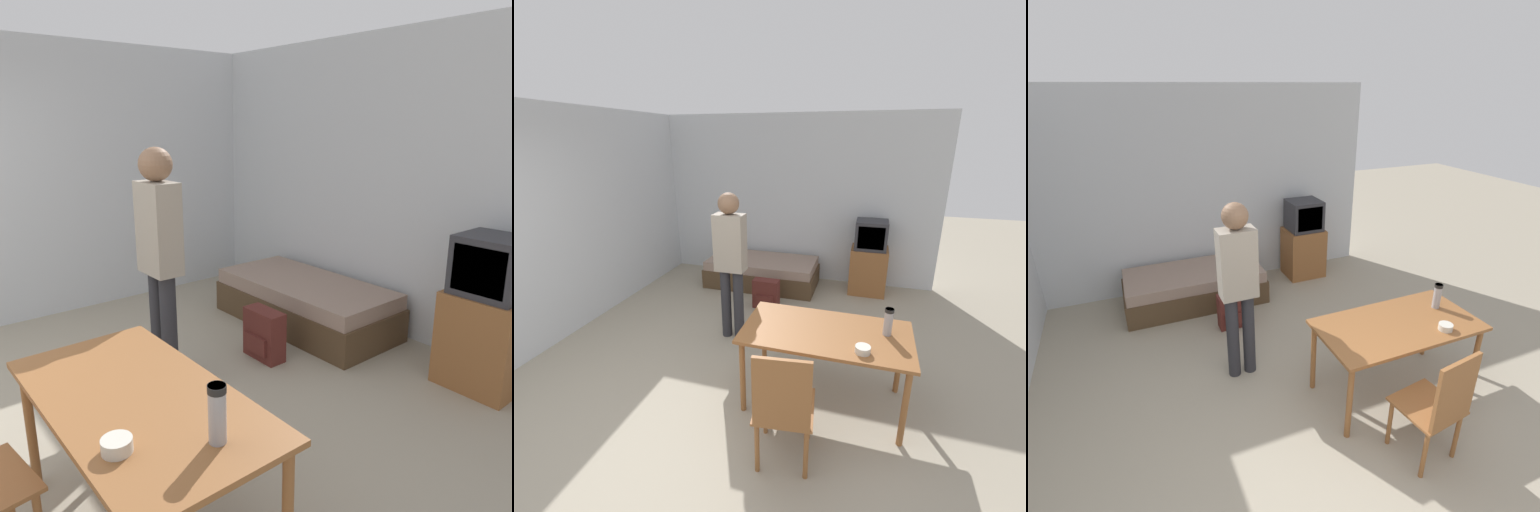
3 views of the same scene
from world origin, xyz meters
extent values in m
plane|color=#9E937F|center=(0.00, 0.00, 0.00)|extent=(20.00, 20.00, 0.00)
cube|color=silver|center=(0.00, 3.90, 1.35)|extent=(5.02, 0.06, 2.70)
cube|color=silver|center=(-2.04, 1.93, 1.35)|extent=(0.06, 4.87, 2.70)
cube|color=#4C3823|center=(-0.18, 3.36, 0.15)|extent=(1.78, 0.86, 0.30)
cube|color=gray|center=(-0.18, 3.36, 0.37)|extent=(1.73, 0.83, 0.14)
cube|color=brown|center=(1.49, 3.55, 0.36)|extent=(0.55, 0.47, 0.72)
cube|color=#2D2D33|center=(1.49, 3.55, 0.94)|extent=(0.46, 0.43, 0.43)
cube|color=black|center=(1.49, 3.34, 0.94)|extent=(0.38, 0.01, 0.34)
cube|color=brown|center=(1.17, 0.95, 0.72)|extent=(1.44, 0.75, 0.03)
cylinder|color=brown|center=(0.50, 0.63, 0.35)|extent=(0.05, 0.05, 0.71)
cylinder|color=brown|center=(1.83, 0.63, 0.35)|extent=(0.05, 0.05, 0.71)
cylinder|color=brown|center=(0.50, 1.27, 0.35)|extent=(0.05, 0.05, 0.71)
cylinder|color=brown|center=(1.83, 1.27, 0.35)|extent=(0.05, 0.05, 0.71)
cube|color=brown|center=(0.97, 0.29, 0.45)|extent=(0.48, 0.48, 0.02)
cube|color=brown|center=(0.99, 0.09, 0.73)|extent=(0.40, 0.08, 0.54)
cylinder|color=brown|center=(1.12, 0.49, 0.22)|extent=(0.04, 0.04, 0.44)
cylinder|color=brown|center=(0.77, 0.44, 0.22)|extent=(0.04, 0.04, 0.44)
cylinder|color=brown|center=(1.16, 0.14, 0.22)|extent=(0.04, 0.04, 0.44)
cylinder|color=brown|center=(0.81, 0.10, 0.22)|extent=(0.04, 0.04, 0.44)
cylinder|color=#28282D|center=(-0.13, 1.74, 0.44)|extent=(0.12, 0.12, 0.87)
cylinder|color=#28282D|center=(0.03, 1.74, 0.44)|extent=(0.12, 0.12, 0.87)
cube|color=#9E9384|center=(-0.05, 1.74, 1.20)|extent=(0.34, 0.20, 0.66)
sphere|color=#846047|center=(-0.05, 1.74, 1.65)|extent=(0.24, 0.24, 0.24)
cylinder|color=#99999E|center=(1.67, 1.04, 0.86)|extent=(0.07, 0.07, 0.24)
cylinder|color=black|center=(1.67, 1.04, 0.97)|extent=(0.07, 0.07, 0.03)
cylinder|color=beige|center=(1.48, 0.71, 0.77)|extent=(0.12, 0.12, 0.06)
cube|color=#56231E|center=(0.12, 2.59, 0.21)|extent=(0.37, 0.17, 0.42)
cube|color=#56231E|center=(0.12, 2.49, 0.15)|extent=(0.26, 0.03, 0.15)
camera|label=1|loc=(3.06, 0.10, 1.93)|focal=35.00mm
camera|label=2|loc=(1.43, -1.67, 2.31)|focal=24.00mm
camera|label=3|loc=(-0.93, -1.41, 2.68)|focal=28.00mm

